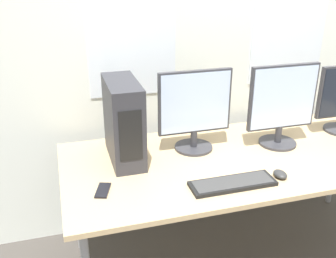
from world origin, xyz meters
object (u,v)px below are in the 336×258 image
at_px(pc_tower, 123,121).
at_px(keyboard, 233,183).
at_px(cell_phone, 103,190).
at_px(monitor_right_near, 282,104).
at_px(mouse, 280,174).
at_px(monitor_main, 195,110).

bearing_deg(pc_tower, keyboard, -43.72).
bearing_deg(pc_tower, cell_phone, -118.06).
bearing_deg(monitor_right_near, mouse, -118.79).
xyz_separation_m(monitor_right_near, keyboard, (-0.48, -0.37, -0.25)).
relative_size(pc_tower, monitor_main, 0.95).
relative_size(monitor_main, cell_phone, 3.34).
height_order(pc_tower, keyboard, pc_tower).
distance_m(monitor_main, mouse, 0.60).
relative_size(pc_tower, monitor_right_near, 0.92).
xyz_separation_m(keyboard, mouse, (0.27, 0.01, 0.01)).
distance_m(pc_tower, mouse, 0.89).
bearing_deg(monitor_main, mouse, -54.42).
bearing_deg(keyboard, cell_phone, 168.69).
xyz_separation_m(pc_tower, keyboard, (0.47, -0.45, -0.22)).
bearing_deg(monitor_main, monitor_right_near, -9.19).
distance_m(pc_tower, cell_phone, 0.43).
height_order(pc_tower, cell_phone, pc_tower).
xyz_separation_m(monitor_right_near, cell_phone, (-1.12, -0.24, -0.26)).
bearing_deg(pc_tower, mouse, -30.82).
xyz_separation_m(pc_tower, monitor_main, (0.42, 0.01, 0.02)).
bearing_deg(mouse, keyboard, -178.94).
relative_size(mouse, cell_phone, 0.62).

